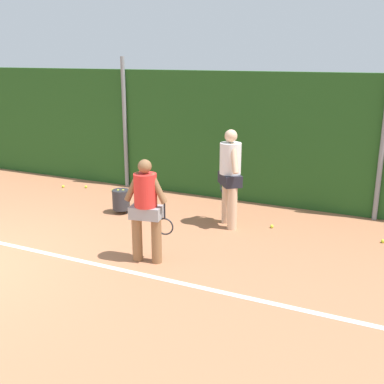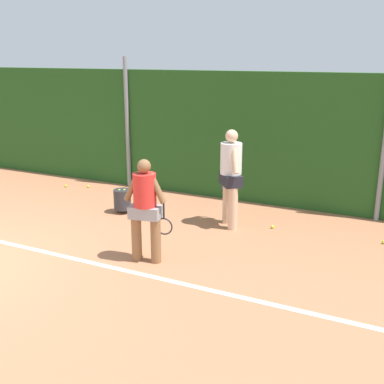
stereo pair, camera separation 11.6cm
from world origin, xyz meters
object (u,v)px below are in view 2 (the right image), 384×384
Objects in this scene: ball_hopper at (122,199)px; tennis_ball_7 at (88,186)px; tennis_ball_5 at (273,227)px; player_foreground_near at (145,206)px; player_midcourt at (231,173)px; tennis_ball_0 at (115,190)px; tennis_ball_3 at (384,242)px; tennis_ball_4 at (66,186)px.

ball_hopper is 7.78× the size of tennis_ball_7.
ball_hopper is at bearing -33.46° from tennis_ball_7.
tennis_ball_5 is 5.05m from tennis_ball_7.
player_foreground_near is 4.83m from tennis_ball_7.
tennis_ball_0 is at bearing 34.78° from player_midcourt.
tennis_ball_3 is (2.79, 0.33, -1.02)m from player_midcourt.
player_foreground_near reaches higher than tennis_ball_4.
ball_hopper is 5.15m from tennis_ball_3.
player_foreground_near is 5.12m from tennis_ball_4.
tennis_ball_7 is (-0.78, -0.03, 0.00)m from tennis_ball_0.
player_midcourt is at bearing 63.84° from player_foreground_near.
ball_hopper is (-2.32, -0.25, -0.76)m from player_midcourt.
tennis_ball_5 is at bearing -10.79° from tennis_ball_0.
tennis_ball_3 is (5.11, 0.58, -0.26)m from ball_hopper.
player_midcourt is at bearing -13.27° from tennis_ball_7.
player_foreground_near is at bearing -40.70° from tennis_ball_7.
tennis_ball_7 is at bearing 146.54° from ball_hopper.
player_foreground_near is 4.27m from tennis_ball_3.
tennis_ball_4 is at bearing -169.48° from tennis_ball_0.
tennis_ball_5 is at bearing -113.12° from player_midcourt.
player_foreground_near reaches higher than tennis_ball_7.
tennis_ball_5 is (4.21, -0.80, 0.00)m from tennis_ball_0.
player_foreground_near is 2.86m from tennis_ball_5.
tennis_ball_5 is (5.53, -0.56, 0.00)m from tennis_ball_4.
tennis_ball_7 is (0.54, 0.21, 0.00)m from tennis_ball_4.
player_midcourt is at bearing -9.33° from tennis_ball_4.
tennis_ball_3 is at bearing -6.33° from tennis_ball_0.
player_foreground_near is 25.41× the size of tennis_ball_4.
tennis_ball_4 is at bearing 134.73° from player_foreground_near.
tennis_ball_4 is 0.58m from tennis_ball_7.
tennis_ball_5 is at bearing 48.67° from player_foreground_near.
player_foreground_near reaches higher than tennis_ball_3.
tennis_ball_3 and tennis_ball_5 have the same top height.
tennis_ball_4 is (-4.14, 2.88, -0.91)m from player_foreground_near.
tennis_ball_3 and tennis_ball_7 have the same top height.
tennis_ball_5 is 1.00× the size of tennis_ball_7.
tennis_ball_7 is (-3.60, 3.09, -0.91)m from player_foreground_near.
tennis_ball_3 is 1.00× the size of tennis_ball_5.
player_midcourt is 28.50× the size of tennis_ball_4.
tennis_ball_7 is at bearing 128.90° from player_foreground_near.
tennis_ball_4 and tennis_ball_7 have the same top height.
tennis_ball_4 and tennis_ball_5 have the same top height.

